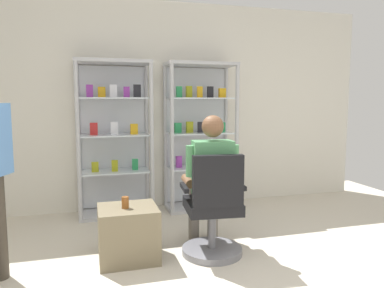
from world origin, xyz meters
name	(u,v)px	position (x,y,z in m)	size (l,w,h in m)	color
back_wall	(154,106)	(0.00, 3.00, 1.35)	(6.00, 0.10, 2.70)	silver
display_cabinet_left	(114,137)	(-0.55, 2.76, 0.97)	(0.90, 0.45, 1.90)	#B7B7BC
display_cabinet_right	(199,135)	(0.55, 2.76, 0.96)	(0.90, 0.45, 1.90)	#B7B7BC
office_chair	(214,214)	(0.21, 1.19, 0.39)	(0.59, 0.56, 0.96)	slate
seated_shopkeeper	(210,176)	(0.23, 1.35, 0.71)	(0.52, 0.59, 1.29)	slate
storage_crate	(128,233)	(-0.54, 1.33, 0.24)	(0.52, 0.47, 0.48)	#72664C
tea_glass	(125,202)	(-0.57, 1.31, 0.53)	(0.06, 0.06, 0.10)	brown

